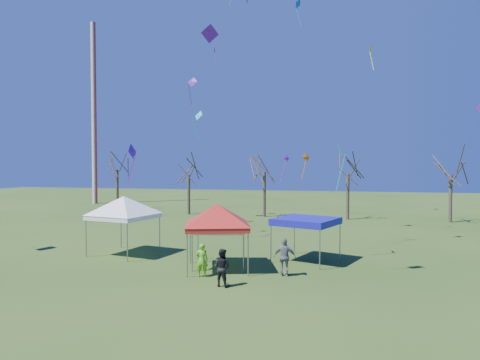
# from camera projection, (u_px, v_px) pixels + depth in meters

# --- Properties ---
(ground) EXTENTS (140.00, 140.00, 0.00)m
(ground) POSITION_uv_depth(u_px,v_px,m) (225.00, 279.00, 20.15)
(ground) COLOR #284516
(ground) RESTS_ON ground
(radio_mast) EXTENTS (0.70, 0.70, 25.00)m
(radio_mast) POSITION_uv_depth(u_px,v_px,m) (94.00, 114.00, 59.16)
(radio_mast) COLOR silver
(radio_mast) RESTS_ON ground
(tree_0) EXTENTS (3.83, 3.83, 8.44)m
(tree_0) POSITION_uv_depth(u_px,v_px,m) (117.00, 156.00, 51.31)
(tree_0) COLOR #3D2D21
(tree_0) RESTS_ON ground
(tree_1) EXTENTS (3.42, 3.42, 7.54)m
(tree_1) POSITION_uv_depth(u_px,v_px,m) (189.00, 161.00, 46.39)
(tree_1) COLOR #3D2D21
(tree_1) RESTS_ON ground
(tree_2) EXTENTS (3.71, 3.71, 8.18)m
(tree_2) POSITION_uv_depth(u_px,v_px,m) (264.00, 156.00, 44.20)
(tree_2) COLOR #3D2D21
(tree_2) RESTS_ON ground
(tree_3) EXTENTS (3.59, 3.59, 7.91)m
(tree_3) POSITION_uv_depth(u_px,v_px,m) (348.00, 158.00, 41.97)
(tree_3) COLOR #3D2D21
(tree_3) RESTS_ON ground
(tree_4) EXTENTS (3.58, 3.58, 7.89)m
(tree_4) POSITION_uv_depth(u_px,v_px,m) (451.00, 158.00, 39.82)
(tree_4) COLOR #3D2D21
(tree_4) RESTS_ON ground
(tent_white_west) EXTENTS (4.49, 4.49, 4.04)m
(tent_white_west) POSITION_uv_depth(u_px,v_px,m) (124.00, 200.00, 25.54)
(tent_white_west) COLOR gray
(tent_white_west) RESTS_ON ground
(tent_white_mid) EXTENTS (3.83, 3.83, 3.45)m
(tent_white_mid) POSITION_uv_depth(u_px,v_px,m) (219.00, 214.00, 22.68)
(tent_white_mid) COLOR gray
(tent_white_mid) RESTS_ON ground
(tent_red) EXTENTS (4.23, 4.23, 3.89)m
(tent_red) POSITION_uv_depth(u_px,v_px,m) (217.00, 208.00, 21.83)
(tent_red) COLOR gray
(tent_red) RESTS_ON ground
(tent_blue) EXTENTS (3.95, 3.95, 2.42)m
(tent_blue) POSITION_uv_depth(u_px,v_px,m) (306.00, 221.00, 23.76)
(tent_blue) COLOR gray
(tent_blue) RESTS_ON ground
(person_green) EXTENTS (0.65, 0.49, 1.61)m
(person_green) POSITION_uv_depth(u_px,v_px,m) (202.00, 260.00, 20.48)
(person_green) COLOR #67C71F
(person_green) RESTS_ON ground
(person_grey) EXTENTS (1.10, 0.50, 1.84)m
(person_grey) POSITION_uv_depth(u_px,v_px,m) (285.00, 257.00, 20.60)
(person_grey) COLOR slate
(person_grey) RESTS_ON ground
(person_dark) EXTENTS (0.95, 0.82, 1.67)m
(person_dark) POSITION_uv_depth(u_px,v_px,m) (222.00, 267.00, 18.87)
(person_dark) COLOR black
(person_dark) RESTS_ON ground
(kite_13) EXTENTS (1.26, 1.11, 2.83)m
(kite_13) POSITION_uv_depth(u_px,v_px,m) (198.00, 116.00, 41.88)
(kite_13) COLOR #0ED0D3
(kite_13) RESTS_ON ground
(kite_17) EXTENTS (0.53, 0.91, 2.71)m
(kite_17) POSITION_uv_depth(u_px,v_px,m) (340.00, 152.00, 24.33)
(kite_17) COLOR #0CBDAE
(kite_17) RESTS_ON ground
(kite_18) EXTENTS (0.51, 0.73, 1.73)m
(kite_18) POSITION_uv_depth(u_px,v_px,m) (371.00, 49.00, 27.77)
(kite_18) COLOR yellow
(kite_18) RESTS_ON ground
(kite_2) EXTENTS (1.18, 0.72, 2.75)m
(kite_2) POSITION_uv_depth(u_px,v_px,m) (192.00, 82.00, 42.64)
(kite_2) COLOR #61169D
(kite_2) RESTS_ON ground
(kite_1) EXTENTS (0.43, 0.80, 1.85)m
(kite_1) POSITION_uv_depth(u_px,v_px,m) (133.00, 152.00, 20.18)
(kite_1) COLOR #5E1ABC
(kite_1) RESTS_ON ground
(kite_19) EXTENTS (0.83, 0.88, 2.44)m
(kite_19) POSITION_uv_depth(u_px,v_px,m) (306.00, 158.00, 38.78)
(kite_19) COLOR orange
(kite_19) RESTS_ON ground
(kite_24) EXTENTS (0.68, 0.92, 2.15)m
(kite_24) POSITION_uv_depth(u_px,v_px,m) (298.00, 4.00, 32.24)
(kite_24) COLOR blue
(kite_24) RESTS_ON ground
(kite_11) EXTENTS (1.52, 1.27, 3.25)m
(kite_11) POSITION_uv_depth(u_px,v_px,m) (210.00, 34.00, 33.24)
(kite_11) COLOR #74169E
(kite_11) RESTS_ON ground
(kite_22) EXTENTS (0.90, 0.95, 2.61)m
(kite_22) POSITION_uv_depth(u_px,v_px,m) (286.00, 159.00, 37.47)
(kite_22) COLOR purple
(kite_22) RESTS_ON ground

